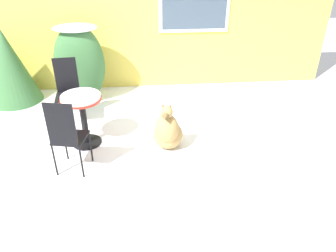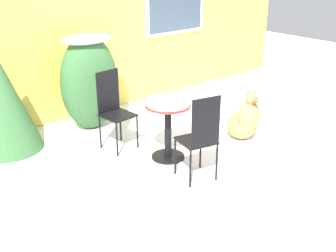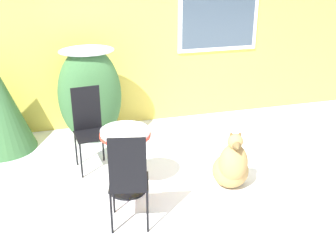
{
  "view_description": "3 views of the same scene",
  "coord_description": "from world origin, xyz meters",
  "px_view_note": "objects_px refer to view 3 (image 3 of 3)",
  "views": [
    {
      "loc": [
        0.21,
        -4.2,
        2.75
      ],
      "look_at": [
        0.57,
        -0.14,
        0.36
      ],
      "focal_mm": 35.0,
      "sensor_mm": 36.0,
      "label": 1
    },
    {
      "loc": [
        -3.86,
        -3.75,
        2.54
      ],
      "look_at": [
        -0.65,
        0.07,
        0.45
      ],
      "focal_mm": 45.0,
      "sensor_mm": 36.0,
      "label": 2
    },
    {
      "loc": [
        -1.35,
        -4.21,
        2.69
      ],
      "look_at": [
        0.0,
        0.6,
        0.55
      ],
      "focal_mm": 45.0,
      "sensor_mm": 36.0,
      "label": 3
    }
  ],
  "objects_px": {
    "patio_chair_near_table": "(89,126)",
    "dog": "(231,166)",
    "patio_table": "(126,146)",
    "patio_chair_far_side": "(128,178)"
  },
  "relations": [
    {
      "from": "patio_chair_near_table",
      "to": "dog",
      "type": "relative_size",
      "value": 1.38
    },
    {
      "from": "patio_table",
      "to": "dog",
      "type": "distance_m",
      "value": 1.27
    },
    {
      "from": "patio_table",
      "to": "dog",
      "type": "xyz_separation_m",
      "value": [
        1.21,
        -0.26,
        -0.3
      ]
    },
    {
      "from": "patio_table",
      "to": "patio_chair_far_side",
      "type": "xyz_separation_m",
      "value": [
        -0.1,
        -0.69,
        -0.02
      ]
    },
    {
      "from": "patio_chair_near_table",
      "to": "dog",
      "type": "bearing_deg",
      "value": -38.87
    },
    {
      "from": "patio_table",
      "to": "patio_chair_far_side",
      "type": "relative_size",
      "value": 0.75
    },
    {
      "from": "patio_chair_near_table",
      "to": "patio_chair_far_side",
      "type": "height_order",
      "value": "same"
    },
    {
      "from": "patio_table",
      "to": "patio_chair_near_table",
      "type": "distance_m",
      "value": 0.82
    },
    {
      "from": "patio_table",
      "to": "patio_chair_near_table",
      "type": "bearing_deg",
      "value": 114.27
    },
    {
      "from": "patio_chair_near_table",
      "to": "patio_chair_far_side",
      "type": "xyz_separation_m",
      "value": [
        0.24,
        -1.44,
        0.0
      ]
    }
  ]
}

